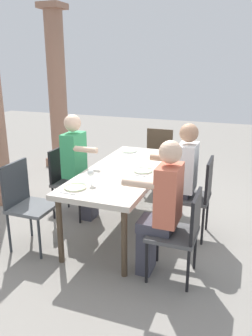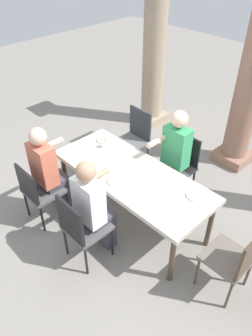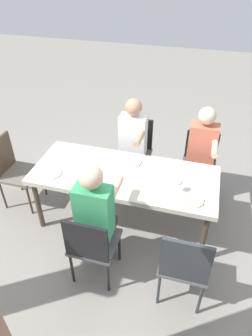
# 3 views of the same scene
# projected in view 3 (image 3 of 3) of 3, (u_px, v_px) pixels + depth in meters

# --- Properties ---
(ground_plane) EXTENTS (16.00, 16.00, 0.00)m
(ground_plane) POSITION_uv_depth(u_px,v_px,m) (124.00, 221.00, 3.83)
(ground_plane) COLOR gray
(dining_table) EXTENTS (2.07, 0.85, 0.76)m
(dining_table) POSITION_uv_depth(u_px,v_px,m) (124.00, 178.00, 3.41)
(dining_table) COLOR beige
(dining_table) RESTS_ON ground
(chair_west_north) EXTENTS (0.44, 0.44, 0.96)m
(chair_west_north) POSITION_uv_depth(u_px,v_px,m) (184.00, 263.00, 2.67)
(chair_west_north) COLOR #5B5E61
(chair_west_north) RESTS_ON ground
(chair_west_south) EXTENTS (0.44, 0.44, 0.87)m
(chair_west_south) POSITION_uv_depth(u_px,v_px,m) (199.00, 161.00, 4.01)
(chair_west_south) COLOR #4F4F50
(chair_west_south) RESTS_ON ground
(chair_mid_north) EXTENTS (0.44, 0.44, 0.90)m
(chair_mid_north) POSITION_uv_depth(u_px,v_px,m) (92.00, 244.00, 2.88)
(chair_mid_north) COLOR #4F4F50
(chair_mid_north) RESTS_ON ground
(chair_mid_south) EXTENTS (0.44, 0.44, 0.94)m
(chair_mid_south) POSITION_uv_depth(u_px,v_px,m) (135.00, 148.00, 4.17)
(chair_mid_south) COLOR #4F4F50
(chair_mid_south) RESTS_ON ground
(chair_head_east) EXTENTS (0.44, 0.44, 0.94)m
(chair_head_east) POSITION_uv_depth(u_px,v_px,m) (13.00, 168.00, 3.82)
(chair_head_east) COLOR #6A6158
(chair_head_east) RESTS_ON ground
(diner_woman_green) EXTENTS (0.34, 0.49, 1.33)m
(diner_woman_green) POSITION_uv_depth(u_px,v_px,m) (132.00, 145.00, 3.92)
(diner_woman_green) COLOR #3F3F4C
(diner_woman_green) RESTS_ON ground
(diner_man_white) EXTENTS (0.35, 0.49, 1.33)m
(diner_man_white) POSITION_uv_depth(u_px,v_px,m) (201.00, 156.00, 3.73)
(diner_man_white) COLOR #3F3F4C
(diner_man_white) RESTS_ON ground
(diner_guest_third) EXTENTS (0.35, 0.50, 1.35)m
(diner_guest_third) POSITION_uv_depth(u_px,v_px,m) (97.00, 216.00, 2.90)
(diner_guest_third) COLOR #3F3F4C
(diner_guest_third) RESTS_ON ground
(plate_0) EXTENTS (0.23, 0.23, 0.02)m
(plate_0) POSITION_uv_depth(u_px,v_px,m) (192.00, 200.00, 3.01)
(plate_0) COLOR silver
(plate_0) RESTS_ON dining_table
(wine_glass_0) EXTENTS (0.07, 0.07, 0.16)m
(wine_glass_0) POSITION_uv_depth(u_px,v_px,m) (179.00, 183.00, 3.06)
(wine_glass_0) COLOR white
(wine_glass_0) RESTS_ON dining_table
(fork_0) EXTENTS (0.02, 0.17, 0.01)m
(fork_0) POSITION_uv_depth(u_px,v_px,m) (208.00, 203.00, 2.98)
(fork_0) COLOR silver
(fork_0) RESTS_ON dining_table
(spoon_0) EXTENTS (0.03, 0.17, 0.01)m
(spoon_0) POSITION_uv_depth(u_px,v_px,m) (177.00, 198.00, 3.05)
(spoon_0) COLOR silver
(spoon_0) RESTS_ON dining_table
(plate_1) EXTENTS (0.22, 0.22, 0.02)m
(plate_1) POSITION_uv_depth(u_px,v_px,m) (132.00, 162.00, 3.54)
(plate_1) COLOR white
(plate_1) RESTS_ON dining_table
(fork_1) EXTENTS (0.03, 0.17, 0.01)m
(fork_1) POSITION_uv_depth(u_px,v_px,m) (144.00, 164.00, 3.51)
(fork_1) COLOR silver
(fork_1) RESTS_ON dining_table
(spoon_1) EXTENTS (0.03, 0.17, 0.01)m
(spoon_1) POSITION_uv_depth(u_px,v_px,m) (120.00, 160.00, 3.57)
(spoon_1) COLOR silver
(spoon_1) RESTS_ON dining_table
(plate_2) EXTENTS (0.21, 0.21, 0.02)m
(plate_2) POSITION_uv_depth(u_px,v_px,m) (52.00, 173.00, 3.36)
(plate_2) COLOR white
(plate_2) RESTS_ON dining_table
(fork_2) EXTENTS (0.02, 0.17, 0.01)m
(fork_2) POSITION_uv_depth(u_px,v_px,m) (64.00, 176.00, 3.33)
(fork_2) COLOR silver
(fork_2) RESTS_ON dining_table
(spoon_2) EXTENTS (0.02, 0.17, 0.01)m
(spoon_2) POSITION_uv_depth(u_px,v_px,m) (40.00, 172.00, 3.39)
(spoon_2) COLOR silver
(spoon_2) RESTS_ON dining_table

